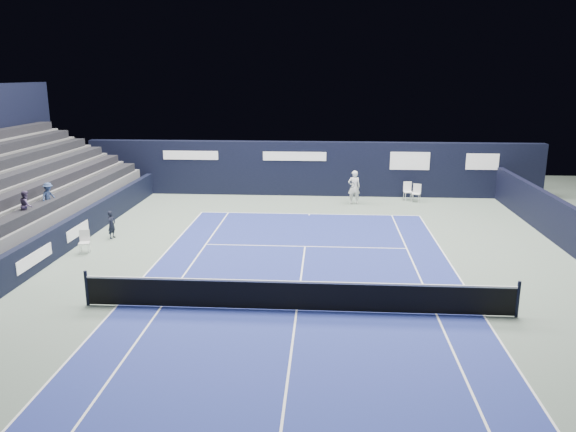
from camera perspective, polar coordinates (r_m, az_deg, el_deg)
name	(u,v)px	position (r m, az deg, el deg)	size (l,w,h in m)	color
ground	(300,286)	(18.83, 1.21, -7.13)	(48.00, 48.00, 0.00)	#596A5F
court_surface	(297,311)	(16.98, 0.89, -9.58)	(10.97, 23.77, 0.01)	navy
folding_chair_back_a	(417,192)	(31.70, 12.93, 2.43)	(0.55, 0.54, 0.98)	silver
folding_chair_back_b	(408,190)	(31.97, 12.07, 2.63)	(0.51, 0.50, 1.03)	white
line_judge_chair	(84,240)	(23.49, -19.98, -2.31)	(0.47, 0.46, 0.90)	white
line_judge	(112,225)	(25.15, -17.48, -0.84)	(0.44, 0.29, 1.20)	black
court_markings	(297,310)	(16.98, 0.89, -9.56)	(11.03, 23.83, 0.00)	white
tennis_net	(297,295)	(16.79, 0.89, -8.00)	(12.90, 0.10, 1.10)	black
back_sponsor_wall	(312,169)	(32.46, 2.47, 4.84)	(26.00, 0.63, 3.10)	black
side_barrier_left	(74,231)	(24.64, -20.95, -1.43)	(0.33, 22.00, 1.20)	black
tennis_player	(354,187)	(30.46, 6.72, 2.92)	(0.74, 0.89, 1.84)	silver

